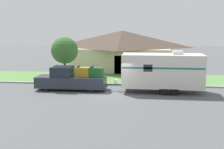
{
  "coord_description": "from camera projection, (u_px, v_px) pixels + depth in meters",
  "views": [
    {
      "loc": [
        2.71,
        -24.31,
        5.49
      ],
      "look_at": [
        -0.49,
        1.28,
        1.4
      ],
      "focal_mm": 50.0,
      "sensor_mm": 36.0,
      "label": 1
    }
  ],
  "objects": [
    {
      "name": "mailbox",
      "position": [
        133.0,
        74.0,
        29.01
      ],
      "size": [
        0.48,
        0.2,
        1.31
      ],
      "color": "brown",
      "rests_on": "ground_plane"
    },
    {
      "name": "house_across_street",
      "position": [
        122.0,
        49.0,
        38.78
      ],
      "size": [
        12.47,
        8.53,
        4.84
      ],
      "color": "beige",
      "rests_on": "ground_plane"
    },
    {
      "name": "ground_plane",
      "position": [
        116.0,
        94.0,
        25.02
      ],
      "size": [
        120.0,
        120.0,
        0.0
      ],
      "primitive_type": "plane",
      "color": "#515456"
    },
    {
      "name": "curb_strip",
      "position": [
        121.0,
        85.0,
        28.68
      ],
      "size": [
        80.0,
        0.3,
        0.14
      ],
      "color": "#999993",
      "rests_on": "ground_plane"
    },
    {
      "name": "travel_trailer",
      "position": [
        163.0,
        70.0,
        25.53
      ],
      "size": [
        7.79,
        2.5,
        3.43
      ],
      "color": "black",
      "rests_on": "ground_plane"
    },
    {
      "name": "pickup_truck",
      "position": [
        71.0,
        79.0,
        26.61
      ],
      "size": [
        6.02,
        1.98,
        2.08
      ],
      "color": "black",
      "rests_on": "ground_plane"
    },
    {
      "name": "lawn_strip",
      "position": [
        124.0,
        79.0,
        32.27
      ],
      "size": [
        80.0,
        7.0,
        0.03
      ],
      "color": "#568442",
      "rests_on": "ground_plane"
    },
    {
      "name": "tree_in_yard",
      "position": [
        65.0,
        50.0,
        30.68
      ],
      "size": [
        2.66,
        2.66,
        4.37
      ],
      "color": "brown",
      "rests_on": "ground_plane"
    }
  ]
}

